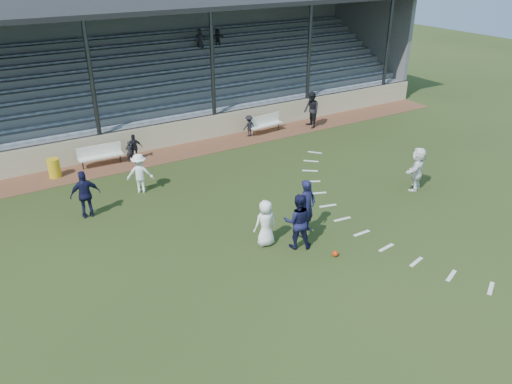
% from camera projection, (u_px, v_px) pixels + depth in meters
% --- Properties ---
extents(ground, '(90.00, 90.00, 0.00)m').
position_uv_depth(ground, '(296.00, 257.00, 16.26)').
color(ground, '#273716').
rests_on(ground, ground).
extents(cinder_track, '(34.00, 2.00, 0.02)m').
position_uv_depth(cinder_track, '(171.00, 154.00, 24.31)').
color(cinder_track, brown).
rests_on(cinder_track, ground).
extents(retaining_wall, '(34.00, 0.18, 1.20)m').
position_uv_depth(retaining_wall, '(162.00, 136.00, 24.85)').
color(retaining_wall, '#C0B694').
rests_on(retaining_wall, ground).
extents(bench_left, '(2.02, 0.54, 0.95)m').
position_uv_depth(bench_left, '(100.00, 153.00, 22.80)').
color(bench_left, silver).
rests_on(bench_left, cinder_track).
extents(bench_right, '(2.03, 0.66, 0.95)m').
position_uv_depth(bench_right, '(265.00, 122.00, 26.84)').
color(bench_right, silver).
rests_on(bench_right, cinder_track).
extents(trash_bin, '(0.52, 0.52, 0.83)m').
position_uv_depth(trash_bin, '(54.00, 168.00, 21.67)').
color(trash_bin, gold).
rests_on(trash_bin, cinder_track).
extents(football, '(0.20, 0.20, 0.20)m').
position_uv_depth(football, '(335.00, 254.00, 16.24)').
color(football, red).
rests_on(football, ground).
extents(player_white_lead, '(0.83, 0.57, 1.64)m').
position_uv_depth(player_white_lead, '(266.00, 223.00, 16.58)').
color(player_white_lead, white).
rests_on(player_white_lead, ground).
extents(player_navy_lead, '(0.85, 0.71, 2.00)m').
position_uv_depth(player_navy_lead, '(307.00, 207.00, 17.25)').
color(player_navy_lead, '#15163A').
rests_on(player_navy_lead, ground).
extents(player_navy_mid, '(1.19, 1.11, 1.95)m').
position_uv_depth(player_navy_mid, '(298.00, 221.00, 16.39)').
color(player_navy_mid, '#15163A').
rests_on(player_navy_mid, ground).
extents(player_white_wing, '(1.23, 0.99, 1.66)m').
position_uv_depth(player_white_wing, '(140.00, 173.00, 20.21)').
color(player_white_wing, white).
rests_on(player_white_wing, ground).
extents(player_navy_wing, '(1.12, 0.54, 1.85)m').
position_uv_depth(player_navy_wing, '(85.00, 194.00, 18.27)').
color(player_navy_wing, '#15163A').
rests_on(player_navy_wing, ground).
extents(player_white_back, '(1.76, 1.27, 1.84)m').
position_uv_depth(player_white_back, '(417.00, 169.00, 20.40)').
color(player_white_back, white).
rests_on(player_white_back, ground).
extents(official, '(0.92, 1.09, 1.98)m').
position_uv_depth(official, '(311.00, 110.00, 27.42)').
color(official, black).
rests_on(official, cinder_track).
extents(sub_left_near, '(0.37, 0.24, 1.00)m').
position_uv_depth(sub_left_near, '(130.00, 152.00, 23.19)').
color(sub_left_near, black).
rests_on(sub_left_near, cinder_track).
extents(sub_left_far, '(0.80, 0.57, 1.26)m').
position_uv_depth(sub_left_far, '(134.00, 147.00, 23.34)').
color(sub_left_far, black).
rests_on(sub_left_far, cinder_track).
extents(sub_right, '(0.80, 0.54, 1.14)m').
position_uv_depth(sub_right, '(249.00, 126.00, 26.30)').
color(sub_right, black).
rests_on(sub_right, cinder_track).
extents(grandstand, '(34.60, 9.00, 6.61)m').
position_uv_depth(grandstand, '(128.00, 84.00, 27.76)').
color(grandstand, slate).
rests_on(grandstand, ground).
extents(penalty_arc, '(3.89, 14.63, 0.01)m').
position_uv_depth(penalty_arc, '(388.00, 224.00, 18.17)').
color(penalty_arc, silver).
rests_on(penalty_arc, ground).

